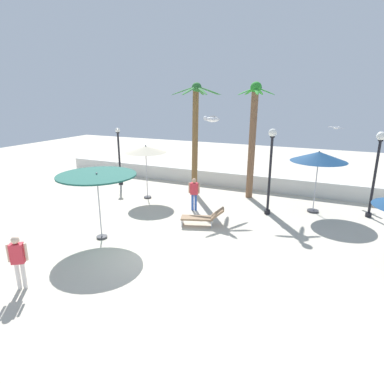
{
  "coord_description": "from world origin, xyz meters",
  "views": [
    {
      "loc": [
        5.76,
        -9.32,
        5.55
      ],
      "look_at": [
        0.0,
        3.39,
        1.4
      ],
      "focal_mm": 30.59,
      "sensor_mm": 36.0,
      "label": 1
    }
  ],
  "objects": [
    {
      "name": "seagull_2",
      "position": [
        2.89,
        -1.85,
        5.0
      ],
      "size": [
        0.4,
        1.29,
        0.15
      ],
      "color": "white"
    },
    {
      "name": "guest_1",
      "position": [
        -0.54,
        4.83,
        0.99
      ],
      "size": [
        0.54,
        0.32,
        1.64
      ],
      "color": "#3359B2",
      "rests_on": "ground_plane"
    },
    {
      "name": "seagull_0",
      "position": [
        5.47,
        10.73,
        3.81
      ],
      "size": [
        0.86,
        1.0,
        0.14
      ],
      "color": "white"
    },
    {
      "name": "palm_tree_0",
      "position": [
        -1.66,
        7.52,
        3.81
      ],
      "size": [
        2.68,
        2.74,
        6.2
      ],
      "color": "brown",
      "rests_on": "ground_plane"
    },
    {
      "name": "palm_tree_1",
      "position": [
        1.44,
        8.09,
        3.68
      ],
      "size": [
        1.85,
        1.95,
        6.22
      ],
      "color": "brown",
      "rests_on": "ground_plane"
    },
    {
      "name": "patio_umbrella_1",
      "position": [
        -2.57,
        0.24,
        2.53
      ],
      "size": [
        3.01,
        3.01,
        2.72
      ],
      "color": "#333338",
      "rests_on": "ground_plane"
    },
    {
      "name": "lamp_post_2",
      "position": [
        7.38,
        7.38,
        2.57
      ],
      "size": [
        0.39,
        0.39,
        4.01
      ],
      "color": "black",
      "rests_on": "ground_plane"
    },
    {
      "name": "ground_plane",
      "position": [
        0.0,
        0.0,
        0.0
      ],
      "size": [
        56.0,
        56.0,
        0.0
      ],
      "primitive_type": "plane",
      "color": "beige"
    },
    {
      "name": "lamp_post_1",
      "position": [
        -6.89,
        7.41,
        1.96
      ],
      "size": [
        0.3,
        0.3,
        3.61
      ],
      "color": "black",
      "rests_on": "ground_plane"
    },
    {
      "name": "boundary_wall",
      "position": [
        0.0,
        9.69,
        0.45
      ],
      "size": [
        25.2,
        0.3,
        0.9
      ],
      "primitive_type": "cube",
      "color": "silver",
      "rests_on": "ground_plane"
    },
    {
      "name": "lounge_chair_0",
      "position": [
        0.63,
        3.12,
        0.39
      ],
      "size": [
        1.96,
        1.14,
        0.84
      ],
      "color": "#B7B7BC",
      "rests_on": "ground_plane"
    },
    {
      "name": "guest_0",
      "position": [
        -2.37,
        -3.63,
        1.03
      ],
      "size": [
        0.47,
        0.4,
        1.69
      ],
      "color": "silver",
      "rests_on": "ground_plane"
    },
    {
      "name": "patio_umbrella_2",
      "position": [
        4.92,
        7.04,
        2.74
      ],
      "size": [
        2.64,
        2.64,
        3.04
      ],
      "color": "#333338",
      "rests_on": "ground_plane"
    },
    {
      "name": "lamp_post_0",
      "position": [
        2.92,
        5.8,
        2.54
      ],
      "size": [
        0.37,
        0.37,
        4.1
      ],
      "color": "black",
      "rests_on": "ground_plane"
    },
    {
      "name": "patio_umbrella_0",
      "position": [
        -3.75,
        5.61,
        2.72
      ],
      "size": [
        2.26,
        2.26,
        2.97
      ],
      "color": "#333338",
      "rests_on": "ground_plane"
    }
  ]
}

